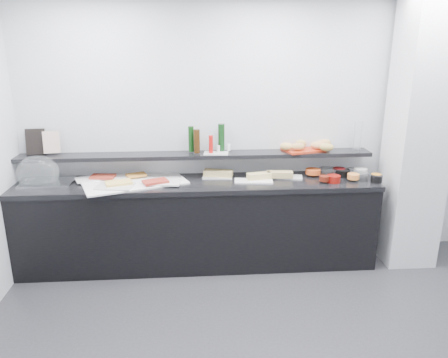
{
  "coord_description": "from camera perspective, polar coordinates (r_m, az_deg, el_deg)",
  "views": [
    {
      "loc": [
        -0.74,
        -2.47,
        2.23
      ],
      "look_at": [
        -0.45,
        1.45,
        1.0
      ],
      "focal_mm": 35.0,
      "sensor_mm": 36.0,
      "label": 1
    }
  ],
  "objects": [
    {
      "name": "back_wall",
      "position": [
        4.62,
        5.11,
        6.31
      ],
      "size": [
        5.0,
        0.02,
        2.7
      ],
      "primitive_type": "cube",
      "color": "silver",
      "rests_on": "ground"
    },
    {
      "name": "column",
      "position": [
        4.77,
        23.96,
        5.25
      ],
      "size": [
        0.5,
        0.5,
        2.7
      ],
      "primitive_type": "cube",
      "color": "silver",
      "rests_on": "ground"
    },
    {
      "name": "buffet_cabinet",
      "position": [
        4.54,
        -3.4,
        -6.06
      ],
      "size": [
        3.6,
        0.6,
        0.85
      ],
      "primitive_type": "cube",
      "color": "black",
      "rests_on": "ground"
    },
    {
      "name": "counter_top",
      "position": [
        4.39,
        -3.5,
        -0.66
      ],
      "size": [
        3.62,
        0.62,
        0.05
      ],
      "primitive_type": "cube",
      "color": "black",
      "rests_on": "buffet_cabinet"
    },
    {
      "name": "wall_shelf",
      "position": [
        4.48,
        -3.59,
        3.13
      ],
      "size": [
        3.6,
        0.25,
        0.04
      ],
      "primitive_type": "cube",
      "color": "black",
      "rests_on": "back_wall"
    },
    {
      "name": "cloche_base",
      "position": [
        4.58,
        -22.11,
        -0.56
      ],
      "size": [
        0.5,
        0.34,
        0.04
      ],
      "primitive_type": "cube",
      "rotation": [
        0.0,
        0.0,
        0.04
      ],
      "color": "#B9BBC1",
      "rests_on": "counter_top"
    },
    {
      "name": "cloche_dome",
      "position": [
        4.6,
        -23.12,
        0.76
      ],
      "size": [
        0.44,
        0.33,
        0.34
      ],
      "primitive_type": "ellipsoid",
      "rotation": [
        0.0,
        0.0,
        0.17
      ],
      "color": "white",
      "rests_on": "cloche_base"
    },
    {
      "name": "linen_runner",
      "position": [
        4.39,
        -11.51,
        -0.53
      ],
      "size": [
        1.08,
        0.77,
        0.01
      ],
      "primitive_type": "cube",
      "rotation": [
        0.0,
        0.0,
        0.35
      ],
      "color": "white",
      "rests_on": "counter_top"
    },
    {
      "name": "platter_meat_a",
      "position": [
        4.59,
        -16.92,
        0.05
      ],
      "size": [
        0.36,
        0.3,
        0.01
      ],
      "primitive_type": "cube",
      "rotation": [
        0.0,
        0.0,
        0.39
      ],
      "color": "white",
      "rests_on": "linen_runner"
    },
    {
      "name": "food_meat_a",
      "position": [
        4.56,
        -15.54,
        0.31
      ],
      "size": [
        0.26,
        0.18,
        0.02
      ],
      "primitive_type": "cube",
      "rotation": [
        0.0,
        0.0,
        -0.11
      ],
      "color": "maroon",
      "rests_on": "platter_meat_a"
    },
    {
      "name": "platter_salmon",
      "position": [
        4.59,
        -13.79,
        0.29
      ],
      "size": [
        0.29,
        0.22,
        0.01
      ],
      "primitive_type": "cube",
      "rotation": [
        0.0,
        0.0,
        -0.15
      ],
      "color": "white",
      "rests_on": "linen_runner"
    },
    {
      "name": "food_salmon",
      "position": [
        4.54,
        -11.4,
        0.52
      ],
      "size": [
        0.22,
        0.19,
        0.02
      ],
      "primitive_type": "cube",
      "rotation": [
        0.0,
        0.0,
        0.38
      ],
      "color": "orange",
      "rests_on": "platter_salmon"
    },
    {
      "name": "platter_cheese",
      "position": [
        4.28,
        -14.07,
        -0.94
      ],
      "size": [
        0.37,
        0.28,
        0.01
      ],
      "primitive_type": "cube",
      "rotation": [
        0.0,
        0.0,
        -0.17
      ],
      "color": "silver",
      "rests_on": "linen_runner"
    },
    {
      "name": "food_cheese",
      "position": [
        4.32,
        -13.58,
        -0.47
      ],
      "size": [
        0.28,
        0.23,
        0.02
      ],
      "primitive_type": "cube",
      "rotation": [
        0.0,
        0.0,
        0.31
      ],
      "color": "#FFD563",
      "rests_on": "platter_cheese"
    },
    {
      "name": "platter_meat_b",
      "position": [
        4.31,
        -7.68,
        -0.47
      ],
      "size": [
        0.32,
        0.24,
        0.01
      ],
      "primitive_type": "cube",
      "rotation": [
        0.0,
        0.0,
        -0.14
      ],
      "color": "white",
      "rests_on": "linen_runner"
    },
    {
      "name": "food_meat_b",
      "position": [
        4.29,
        -8.95,
        -0.32
      ],
      "size": [
        0.27,
        0.23,
        0.02
      ],
      "primitive_type": "cube",
      "rotation": [
        0.0,
        0.0,
        0.4
      ],
      "color": "maroon",
      "rests_on": "platter_meat_b"
    },
    {
      "name": "sandwich_plate_left",
      "position": [
        4.49,
        -0.86,
        0.23
      ],
      "size": [
        0.31,
        0.16,
        0.01
      ],
      "primitive_type": "cube",
      "rotation": [
        0.0,
        0.0,
        -0.1
      ],
      "color": "silver",
      "rests_on": "counter_top"
    },
    {
      "name": "sandwich_food_left",
      "position": [
        4.5,
        -0.75,
        0.77
      ],
      "size": [
        0.31,
        0.18,
        0.06
      ],
      "primitive_type": "cube",
      "rotation": [
        0.0,
        0.0,
        -0.23
      ],
      "color": "tan",
      "rests_on": "sandwich_plate_left"
    },
    {
      "name": "tongs_left",
      "position": [
        4.44,
        -1.86,
        0.18
      ],
      "size": [
        0.16,
        0.02,
        0.01
      ],
      "primitive_type": "cylinder",
      "rotation": [
        0.0,
        1.57,
        -0.09
      ],
      "color": "silver",
      "rests_on": "sandwich_plate_left"
    },
    {
      "name": "sandwich_plate_mid",
      "position": [
        4.37,
        3.89,
        -0.27
      ],
      "size": [
        0.39,
        0.2,
        0.01
      ],
      "primitive_type": "cube",
      "rotation": [
        0.0,
        0.0,
        -0.1
      ],
      "color": "white",
      "rests_on": "counter_top"
    },
    {
      "name": "sandwich_food_mid",
      "position": [
        4.42,
        4.62,
        0.4
      ],
      "size": [
        0.25,
        0.14,
        0.06
      ],
      "primitive_type": "cube",
      "rotation": [
        0.0,
        0.0,
        0.19
      ],
      "color": "tan",
      "rests_on": "sandwich_plate_mid"
    },
    {
      "name": "tongs_mid",
      "position": [
        4.32,
        4.26,
        -0.36
      ],
      "size": [
        0.16,
        0.03,
        0.01
      ],
      "primitive_type": "cylinder",
      "rotation": [
        0.0,
        1.57,
        -0.15
      ],
      "color": "silver",
      "rests_on": "sandwich_plate_mid"
    },
    {
      "name": "sandwich_plate_right",
      "position": [
        4.55,
        7.86,
        0.29
      ],
      "size": [
        0.39,
        0.23,
        0.01
      ],
      "primitive_type": "cube",
      "rotation": [
        0.0,
        0.0,
        -0.22
      ],
      "color": "silver",
      "rests_on": "counter_top"
    },
    {
      "name": "sandwich_food_right",
      "position": [
        4.49,
        7.29,
        0.61
      ],
      "size": [
        0.27,
        0.13,
        0.06
      ],
      "primitive_type": "cube",
      "rotation": [
        0.0,
        0.0,
        -0.12
      ],
      "color": "tan",
      "rests_on": "sandwich_plate_right"
    },
    {
      "name": "tongs_right",
      "position": [
        4.51,
        7.58,
        0.3
      ],
      "size": [
        0.15,
        0.06,
        0.01
      ],
      "primitive_type": "cylinder",
      "rotation": [
        0.0,
        1.57,
        0.33
      ],
      "color": "silver",
      "rests_on": "sandwich_plate_right"
    },
    {
      "name": "bowl_glass_fruit",
      "position": [
        4.72,
        13.47,
        0.94
      ],
      "size": [
        0.25,
        0.25,
        0.07
      ],
      "primitive_type": "cylinder",
      "rotation": [
        0.0,
        0.0,
        -0.38
      ],
      "color": "white",
      "rests_on": "counter_top"
    },
    {
      "name": "fill_glass_fruit",
      "position": [
        4.64,
        11.55,
        0.97
      ],
      "size": [
        0.2,
        0.2,
        0.05
      ],
      "primitive_type": "cylinder",
      "rotation": [
        0.0,
        0.0,
        0.31
      ],
      "color": "#DC521E",
      "rests_on": "bowl_glass_fruit"
    },
    {
      "name": "bowl_black_jam",
      "position": [
        4.71,
        15.14,
        0.79
      ],
      "size": [
        0.2,
        0.2,
        0.07
      ],
      "primitive_type": "cylinder",
      "rotation": [
        0.0,
        0.0,
        0.27
      ],
      "color": "black",
      "rests_on": "counter_top"
    },
    {
      "name": "fill_black_jam",
      "position": [
        4.75,
        14.8,
        1.1
      ],
      "size": [
        0.16,
        0.16,
        0.05
      ],
      "primitive_type": "cylinder",
      "rotation": [
        0.0,
        0.0,
        -0.33
      ],
      "color": "#610D0E",
      "rests_on": "bowl_black_jam"
    },
    {
      "name": "bowl_glass_cream",
      "position": [
        4.76,
        16.69,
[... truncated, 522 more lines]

